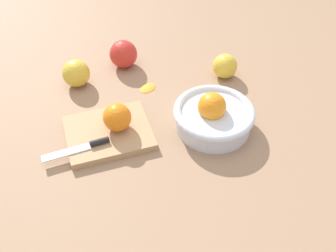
% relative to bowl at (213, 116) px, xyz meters
% --- Properties ---
extents(ground_plane, '(2.40, 2.40, 0.00)m').
position_rel_bowl_xyz_m(ground_plane, '(0.11, -0.16, -0.04)').
color(ground_plane, '#997556').
extents(bowl, '(0.20, 0.20, 0.10)m').
position_rel_bowl_xyz_m(bowl, '(0.00, 0.00, 0.00)').
color(bowl, silver).
rests_on(bowl, ground_plane).
extents(cutting_board, '(0.23, 0.21, 0.02)m').
position_rel_bowl_xyz_m(cutting_board, '(0.23, -0.10, -0.03)').
color(cutting_board, tan).
rests_on(cutting_board, ground_plane).
extents(orange_on_board, '(0.07, 0.07, 0.07)m').
position_rel_bowl_xyz_m(orange_on_board, '(0.21, -0.10, 0.02)').
color(orange_on_board, orange).
rests_on(orange_on_board, cutting_board).
extents(knife, '(0.16, 0.04, 0.01)m').
position_rel_bowl_xyz_m(knife, '(0.30, -0.08, -0.01)').
color(knife, silver).
rests_on(knife, cutting_board).
extents(apple_front_left, '(0.08, 0.08, 0.08)m').
position_rel_bowl_xyz_m(apple_front_left, '(0.07, -0.34, 0.00)').
color(apple_front_left, red).
rests_on(apple_front_left, ground_plane).
extents(apple_front_right, '(0.08, 0.08, 0.08)m').
position_rel_bowl_xyz_m(apple_front_right, '(0.22, -0.33, 0.00)').
color(apple_front_right, gold).
rests_on(apple_front_right, ground_plane).
extents(apple_mid_left, '(0.07, 0.07, 0.07)m').
position_rel_bowl_xyz_m(apple_mid_left, '(-0.15, -0.15, -0.00)').
color(apple_mid_left, gold).
rests_on(apple_mid_left, ground_plane).
extents(citrus_peel, '(0.06, 0.05, 0.01)m').
position_rel_bowl_xyz_m(citrus_peel, '(0.07, -0.21, -0.03)').
color(citrus_peel, orange).
rests_on(citrus_peel, ground_plane).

